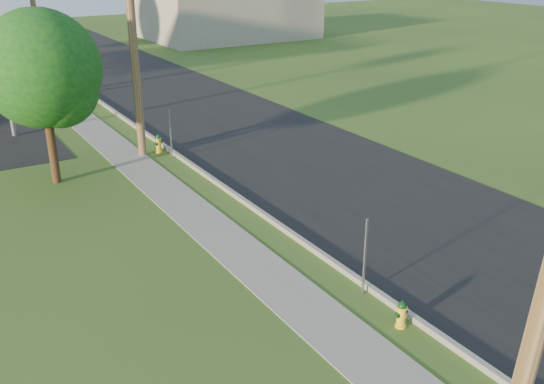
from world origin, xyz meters
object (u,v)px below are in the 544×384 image
at_px(tree_verge, 45,74).
at_px(hydrant_near, 402,314).
at_px(hydrant_far, 80,87).
at_px(hydrant_mid, 158,143).
at_px(utility_pole_mid, 132,29).

xyz_separation_m(tree_verge, hydrant_near, (4.27, -12.95, -3.55)).
relative_size(tree_verge, hydrant_far, 7.37).
relative_size(hydrant_mid, hydrant_far, 0.96).
xyz_separation_m(utility_pole_mid, tree_verge, (-3.57, -1.34, -1.08)).
bearing_deg(hydrant_mid, hydrant_near, -89.94).
xyz_separation_m(tree_verge, hydrant_far, (4.34, 13.51, -3.47)).
bearing_deg(utility_pole_mid, hydrant_mid, -0.79).
distance_m(hydrant_mid, hydrant_far, 12.17).
distance_m(tree_verge, hydrant_near, 14.09).
bearing_deg(hydrant_mid, hydrant_far, 89.59).
bearing_deg(tree_verge, hydrant_mid, 17.41).
relative_size(hydrant_near, hydrant_mid, 0.85).
height_order(utility_pole_mid, hydrant_far, utility_pole_mid).
bearing_deg(utility_pole_mid, hydrant_far, 86.37).
relative_size(utility_pole_mid, tree_verge, 1.63).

